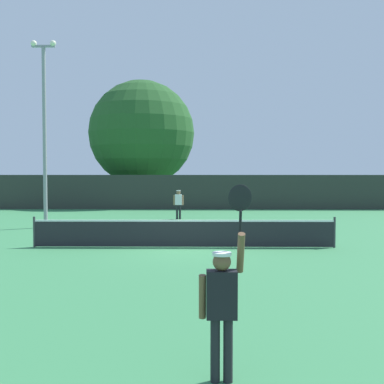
{
  "coord_description": "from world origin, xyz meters",
  "views": [
    {
      "loc": [
        0.49,
        -16.25,
        2.62
      ],
      "look_at": [
        0.24,
        4.18,
        1.76
      ],
      "focal_mm": 43.86,
      "sensor_mm": 36.0,
      "label": 1
    }
  ],
  "objects": [
    {
      "name": "tennis_net",
      "position": [
        0.0,
        0.0,
        0.51
      ],
      "size": [
        10.56,
        0.08,
        1.07
      ],
      "color": "#232328",
      "rests_on": "ground"
    },
    {
      "name": "perimeter_fence",
      "position": [
        0.0,
        16.83,
        1.22
      ],
      "size": [
        32.72,
        0.12,
        2.44
      ],
      "primitive_type": "cube",
      "color": "#2D332D",
      "rests_on": "ground"
    },
    {
      "name": "ground_plane",
      "position": [
        0.0,
        0.0,
        0.0
      ],
      "size": [
        120.0,
        120.0,
        0.0
      ],
      "primitive_type": "plane",
      "color": "#387F4C"
    },
    {
      "name": "tennis_ball",
      "position": [
        2.42,
        1.9,
        0.03
      ],
      "size": [
        0.07,
        0.07,
        0.07
      ],
      "primitive_type": "sphere",
      "color": "#CCE033",
      "rests_on": "ground"
    },
    {
      "name": "parked_car_near",
      "position": [
        1.82,
        25.75,
        0.78
      ],
      "size": [
        1.92,
        4.21,
        1.69
      ],
      "rotation": [
        0.0,
        0.0,
        0.0
      ],
      "color": "#B7B7BC",
      "rests_on": "ground"
    },
    {
      "name": "player_receiving",
      "position": [
        -0.59,
        9.8,
        0.99
      ],
      "size": [
        0.57,
        0.24,
        1.62
      ],
      "rotation": [
        0.0,
        0.0,
        3.14
      ],
      "color": "white",
      "rests_on": "ground"
    },
    {
      "name": "light_pole",
      "position": [
        -6.71,
        5.74,
        4.95
      ],
      "size": [
        1.18,
        0.28,
        8.77
      ],
      "color": "gray",
      "rests_on": "ground"
    },
    {
      "name": "large_tree",
      "position": [
        -4.0,
        21.31,
        5.74
      ],
      "size": [
        8.39,
        8.39,
        9.94
      ],
      "color": "brown",
      "rests_on": "ground"
    },
    {
      "name": "player_serving",
      "position": [
        0.8,
        -10.49,
        1.08
      ],
      "size": [
        0.67,
        0.39,
        2.47
      ],
      "color": "black",
      "rests_on": "ground"
    }
  ]
}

